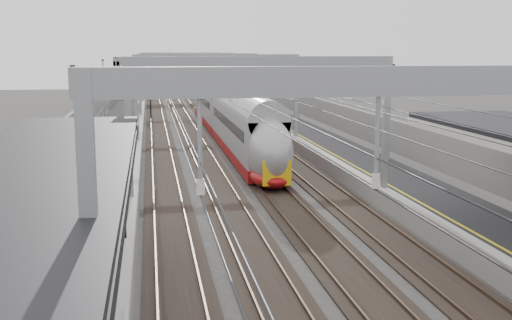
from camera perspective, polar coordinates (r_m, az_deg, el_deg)
name	(u,v)px	position (r m, az deg, el deg)	size (l,w,h in m)	color
platform_left	(117,142)	(53.84, -12.22, 1.60)	(4.00, 120.00, 1.00)	black
platform_right	(307,137)	(55.39, 4.55, 2.01)	(4.00, 120.00, 1.00)	black
tracks	(215,145)	(54.10, -3.71, 1.36)	(11.40, 140.00, 0.20)	black
overhead_line	(207,70)	(60.14, -4.41, 8.01)	(13.00, 140.00, 6.60)	gray
overbridge	(181,66)	(108.43, -6.68, 8.26)	(22.00, 2.20, 6.90)	gray
wall_left	(77,129)	(53.96, -15.66, 2.66)	(0.30, 120.00, 3.20)	gray
wall_right	(343,124)	(56.11, 7.75, 3.19)	(0.30, 120.00, 3.20)	gray
train	(229,119)	(56.12, -2.42, 3.66)	(2.54, 46.30, 4.02)	#9F0E10
signal_green	(150,98)	(76.42, -9.36, 5.46)	(0.32, 0.32, 3.48)	black
signal_red_near	(217,94)	(81.70, -3.45, 5.84)	(0.32, 0.32, 3.48)	black
signal_red_far	(234,94)	(82.26, -1.94, 5.87)	(0.32, 0.32, 3.48)	black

